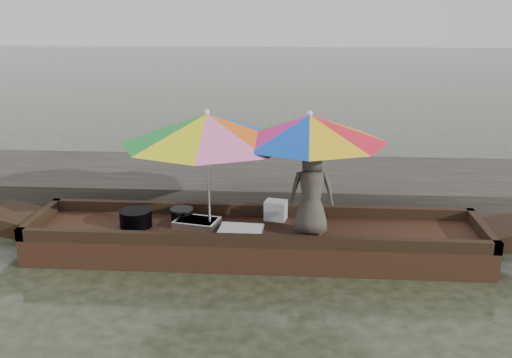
# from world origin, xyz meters

# --- Properties ---
(water) EXTENTS (80.00, 80.00, 0.00)m
(water) POSITION_xyz_m (0.00, 0.00, 0.00)
(water) COLOR black
(water) RESTS_ON ground
(dock) EXTENTS (22.00, 2.20, 0.50)m
(dock) POSITION_xyz_m (0.00, 2.20, 0.25)
(dock) COLOR #2D2B26
(dock) RESTS_ON ground
(boat_hull) EXTENTS (5.80, 1.20, 0.35)m
(boat_hull) POSITION_xyz_m (0.00, 0.00, 0.17)
(boat_hull) COLOR black
(boat_hull) RESTS_ON water
(cooking_pot) EXTENTS (0.41, 0.41, 0.22)m
(cooking_pot) POSITION_xyz_m (-1.56, 0.00, 0.46)
(cooking_pot) COLOR black
(cooking_pot) RESTS_ON boat_hull
(tray_crayfish) EXTENTS (0.62, 0.49, 0.09)m
(tray_crayfish) POSITION_xyz_m (-0.77, 0.07, 0.39)
(tray_crayfish) COLOR silver
(tray_crayfish) RESTS_ON boat_hull
(tray_scallop) EXTENTS (0.58, 0.42, 0.06)m
(tray_scallop) POSITION_xyz_m (-0.17, -0.11, 0.38)
(tray_scallop) COLOR silver
(tray_scallop) RESTS_ON boat_hull
(charcoal_grill) EXTENTS (0.29, 0.29, 0.14)m
(charcoal_grill) POSITION_xyz_m (-1.01, 0.30, 0.42)
(charcoal_grill) COLOR black
(charcoal_grill) RESTS_ON boat_hull
(supply_bag) EXTENTS (0.32, 0.27, 0.26)m
(supply_bag) POSITION_xyz_m (0.24, 0.39, 0.48)
(supply_bag) COLOR silver
(supply_bag) RESTS_ON boat_hull
(vendor) EXTENTS (0.58, 0.40, 1.13)m
(vendor) POSITION_xyz_m (0.70, -0.09, 0.92)
(vendor) COLOR #48413B
(vendor) RESTS_ON boat_hull
(umbrella_bow) EXTENTS (2.21, 2.21, 1.55)m
(umbrella_bow) POSITION_xyz_m (-0.59, 0.00, 1.12)
(umbrella_bow) COLOR blue
(umbrella_bow) RESTS_ON boat_hull
(umbrella_stern) EXTENTS (1.95, 1.95, 1.55)m
(umbrella_stern) POSITION_xyz_m (0.66, 0.00, 1.12)
(umbrella_stern) COLOR orange
(umbrella_stern) RESTS_ON boat_hull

